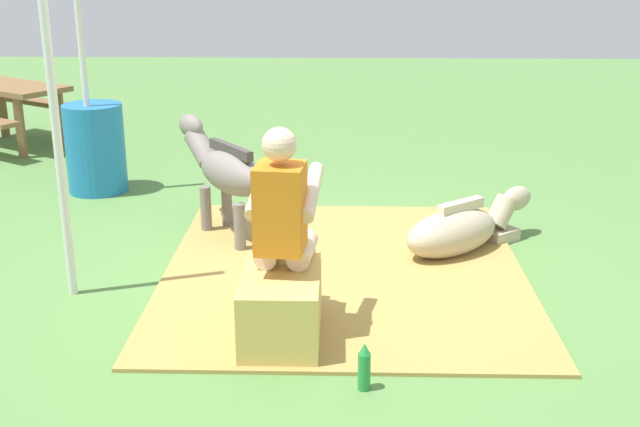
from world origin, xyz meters
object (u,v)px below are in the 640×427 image
Objects in this scene: hay_bale at (281,308)px; tent_pole_right at (82,60)px; pony_standing at (226,171)px; pony_lying at (461,229)px; picnic_bench at (9,99)px; soda_bottle at (364,367)px; water_barrel at (95,148)px; tent_pole_left at (54,109)px; person_seated at (284,221)px.

hay_bale is 3.80m from tent_pole_right.
pony_lying is at bearing -99.33° from pony_standing.
pony_standing reaches higher than picnic_bench.
pony_standing is at bearing 23.98° from soda_bottle.
hay_bale is at bearing -145.85° from tent_pole_right.
soda_bottle is (-0.55, -0.49, -0.08)m from hay_bale.
picnic_bench is at bearing 55.37° from pony_lying.
hay_bale is at bearing -146.82° from water_barrel.
picnic_bench is at bearing 26.20° from tent_pole_left.
tent_pole_left is at bearing 58.56° from soda_bottle.
soda_bottle is at bearing -121.44° from tent_pole_left.
water_barrel reaches higher than soda_bottle.
hay_bale is at bearing -162.58° from pony_standing.
pony_lying is 1.42× the size of water_barrel.
pony_standing is 0.45× the size of tent_pole_left.
tent_pole_left is 4.77m from picnic_bench.
picnic_bench is (1.79, 1.55, 0.15)m from water_barrel.
pony_lying is 2.23m from soda_bottle.
pony_lying is at bearing -40.22° from hay_bale.
water_barrel is at bearing 12.30° from tent_pole_left.
water_barrel is at bearing 64.69° from pony_lying.
water_barrel is 2.64m from tent_pole_left.
soda_bottle is at bearing -146.32° from person_seated.
pony_standing is 1.93m from pony_lying.
water_barrel is at bearing -139.14° from picnic_bench.
tent_pole_left is at bearing 142.07° from pony_standing.
tent_pole_left is (-0.87, 2.79, 1.10)m from pony_lying.
tent_pole_right is (1.49, 3.34, 1.10)m from pony_lying.
person_seated reaches higher than pony_lying.
hay_bale reaches higher than pony_lying.
pony_lying is (1.37, -1.28, -0.53)m from person_seated.
pony_lying is at bearing -72.65° from tent_pole_left.
hay_bale is 1.95m from pony_standing.
hay_bale is 6.07m from picnic_bench.
hay_bale reaches higher than soda_bottle.
soda_bottle is (-0.71, -0.47, -0.58)m from person_seated.
person_seated is (0.16, -0.01, 0.50)m from hay_bale.
pony_standing is at bearing -135.52° from picnic_bench.
tent_pole_left is at bearing 107.35° from pony_lying.
picnic_bench is (3.05, 3.00, 0.02)m from pony_standing.
tent_pole_left reaches higher than picnic_bench.
pony_standing is 1.34× the size of water_barrel.
tent_pole_right reaches higher than picnic_bench.
pony_lying is (1.53, -1.29, -0.03)m from hay_bale.
hay_bale is 0.74m from soda_bottle.
picnic_bench reaches higher than soda_bottle.
water_barrel is (1.26, 1.45, -0.13)m from pony_standing.
pony_lying is at bearing -114.00° from tent_pole_right.
soda_bottle is 6.80m from picnic_bench.
person_seated is at bearing 136.87° from pony_lying.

